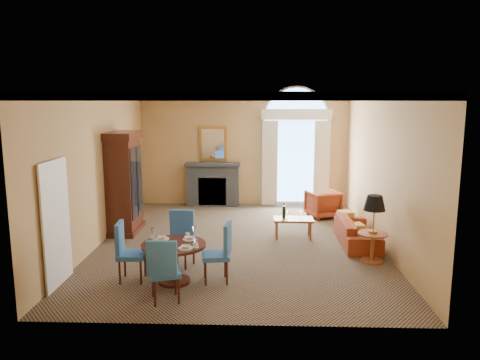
{
  "coord_description": "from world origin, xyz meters",
  "views": [
    {
      "loc": [
        0.36,
        -9.8,
        3.12
      ],
      "look_at": [
        0.0,
        0.5,
        1.3
      ],
      "focal_mm": 35.0,
      "sensor_mm": 36.0,
      "label": 1
    }
  ],
  "objects_px": {
    "dining_table": "(174,253)",
    "coffee_table": "(293,219)",
    "armchair": "(323,204)",
    "armoire": "(124,184)",
    "side_table": "(374,220)",
    "sofa": "(357,232)"
  },
  "relations": [
    {
      "from": "armoire",
      "to": "sofa",
      "type": "relative_size",
      "value": 1.27
    },
    {
      "from": "coffee_table",
      "to": "side_table",
      "type": "xyz_separation_m",
      "value": [
        1.41,
        -1.52,
        0.41
      ]
    },
    {
      "from": "armoire",
      "to": "dining_table",
      "type": "distance_m",
      "value": 3.54
    },
    {
      "from": "sofa",
      "to": "armchair",
      "type": "bearing_deg",
      "value": 11.12
    },
    {
      "from": "armoire",
      "to": "sofa",
      "type": "bearing_deg",
      "value": -8.31
    },
    {
      "from": "coffee_table",
      "to": "side_table",
      "type": "height_order",
      "value": "side_table"
    },
    {
      "from": "armoire",
      "to": "dining_table",
      "type": "xyz_separation_m",
      "value": [
        1.69,
        -3.05,
        -0.62
      ]
    },
    {
      "from": "dining_table",
      "to": "armchair",
      "type": "height_order",
      "value": "dining_table"
    },
    {
      "from": "dining_table",
      "to": "armchair",
      "type": "bearing_deg",
      "value": 55.28
    },
    {
      "from": "side_table",
      "to": "armoire",
      "type": "bearing_deg",
      "value": 160.45
    },
    {
      "from": "sofa",
      "to": "side_table",
      "type": "height_order",
      "value": "side_table"
    },
    {
      "from": "armoire",
      "to": "side_table",
      "type": "bearing_deg",
      "value": -19.55
    },
    {
      "from": "dining_table",
      "to": "coffee_table",
      "type": "relative_size",
      "value": 1.24
    },
    {
      "from": "armoire",
      "to": "sofa",
      "type": "distance_m",
      "value": 5.4
    },
    {
      "from": "armoire",
      "to": "dining_table",
      "type": "height_order",
      "value": "armoire"
    },
    {
      "from": "sofa",
      "to": "side_table",
      "type": "distance_m",
      "value": 1.25
    },
    {
      "from": "armoire",
      "to": "coffee_table",
      "type": "distance_m",
      "value": 3.99
    },
    {
      "from": "sofa",
      "to": "coffee_table",
      "type": "bearing_deg",
      "value": 74.42
    },
    {
      "from": "dining_table",
      "to": "coffee_table",
      "type": "height_order",
      "value": "dining_table"
    },
    {
      "from": "armoire",
      "to": "armchair",
      "type": "bearing_deg",
      "value": 17.26
    },
    {
      "from": "dining_table",
      "to": "armchair",
      "type": "relative_size",
      "value": 1.41
    },
    {
      "from": "side_table",
      "to": "armchair",
      "type": "bearing_deg",
      "value": 97.93
    }
  ]
}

